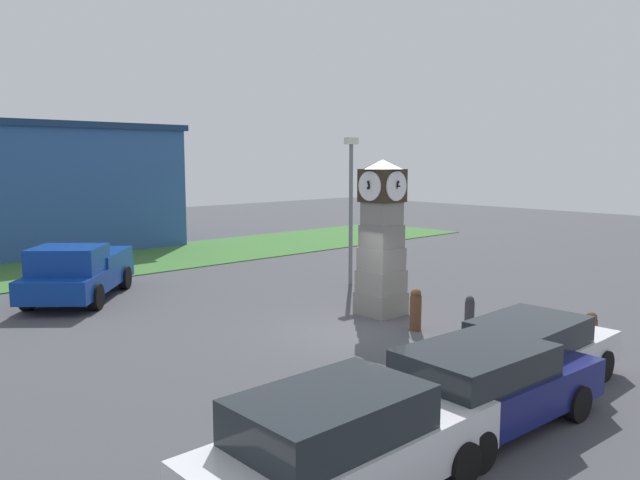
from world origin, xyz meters
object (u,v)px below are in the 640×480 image
object	(u,v)px
car_near_tower	(484,385)
street_lamp_near_road	(351,199)
bollard_near_tower	(590,332)
bollard_mid_row	(527,325)
clock_tower	(382,241)
car_navy_sedan	(344,444)
car_by_building	(534,351)
bollard_far_row	(469,316)
bollard_end_row	(416,309)
pickup_truck	(79,271)

from	to	relation	value
car_near_tower	street_lamp_near_road	size ratio (longest dim) A/B	0.88
bollard_near_tower	bollard_mid_row	size ratio (longest dim) A/B	0.99
car_near_tower	clock_tower	bearing A→B (deg)	54.78
clock_tower	bollard_mid_row	world-z (taller)	clock_tower
clock_tower	car_navy_sedan	xyz separation A→B (m)	(-7.91, -6.48, -1.37)
bollard_mid_row	car_navy_sedan	xyz separation A→B (m)	(-8.26, -1.99, 0.31)
car_by_building	bollard_near_tower	bearing A→B (deg)	4.31
car_near_tower	street_lamp_near_road	distance (m)	12.49
bollard_far_row	bollard_end_row	xyz separation A→B (m)	(-0.56, 1.31, 0.03)
clock_tower	car_near_tower	xyz separation A→B (m)	(-4.54, -6.44, -1.41)
clock_tower	car_by_building	bearing A→B (deg)	-109.53
pickup_truck	street_lamp_near_road	xyz separation A→B (m)	(8.20, -4.29, 2.19)
bollard_far_row	street_lamp_near_road	world-z (taller)	street_lamp_near_road
bollard_near_tower	bollard_end_row	xyz separation A→B (m)	(-1.57, 3.99, 0.08)
clock_tower	car_by_building	size ratio (longest dim) A/B	1.09
clock_tower	bollard_near_tower	xyz separation A→B (m)	(0.96, -5.79, -1.68)
bollard_mid_row	car_navy_sedan	bearing A→B (deg)	-166.44
bollard_mid_row	street_lamp_near_road	world-z (taller)	street_lamp_near_road
bollard_far_row	bollard_end_row	world-z (taller)	bollard_end_row
bollard_near_tower	car_by_building	bearing A→B (deg)	-175.69
bollard_end_row	car_near_tower	size ratio (longest dim) A/B	0.25
street_lamp_near_road	car_navy_sedan	bearing A→B (deg)	-135.52
bollard_near_tower	car_navy_sedan	world-z (taller)	car_navy_sedan
bollard_near_tower	bollard_mid_row	xyz separation A→B (m)	(-0.61, 1.29, 0.00)
clock_tower	bollard_end_row	bearing A→B (deg)	-108.93
car_by_building	pickup_truck	size ratio (longest dim) A/B	0.78
car_navy_sedan	street_lamp_near_road	world-z (taller)	street_lamp_near_road
car_navy_sedan	pickup_truck	size ratio (longest dim) A/B	0.87
bollard_far_row	car_near_tower	bearing A→B (deg)	-143.38
bollard_mid_row	street_lamp_near_road	bearing A→B (deg)	75.74
bollard_mid_row	bollard_end_row	size ratio (longest dim) A/B	0.86
car_navy_sedan	bollard_near_tower	bearing A→B (deg)	4.49
car_near_tower	bollard_near_tower	bearing A→B (deg)	6.76
bollard_near_tower	bollard_mid_row	world-z (taller)	bollard_mid_row
bollard_far_row	car_by_building	xyz separation A→B (m)	(-2.08, -2.92, 0.19)
bollard_end_row	car_navy_sedan	world-z (taller)	car_navy_sedan
bollard_mid_row	car_near_tower	xyz separation A→B (m)	(-4.89, -1.95, 0.26)
clock_tower	bollard_end_row	size ratio (longest dim) A/B	3.97
street_lamp_near_road	bollard_near_tower	bearing A→B (deg)	-98.79
bollard_end_row	car_by_building	bearing A→B (deg)	-109.78
car_navy_sedan	pickup_truck	world-z (taller)	pickup_truck
bollard_near_tower	street_lamp_near_road	size ratio (longest dim) A/B	0.18
bollard_end_row	car_navy_sedan	size ratio (longest dim) A/B	0.25
bollard_far_row	car_by_building	world-z (taller)	car_by_building
clock_tower	pickup_truck	bearing A→B (deg)	126.02
bollard_near_tower	car_navy_sedan	distance (m)	8.90
bollard_near_tower	pickup_truck	bearing A→B (deg)	116.12
bollard_end_row	pickup_truck	world-z (taller)	pickup_truck
bollard_end_row	street_lamp_near_road	bearing A→B (deg)	60.94
bollard_end_row	clock_tower	bearing A→B (deg)	71.07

